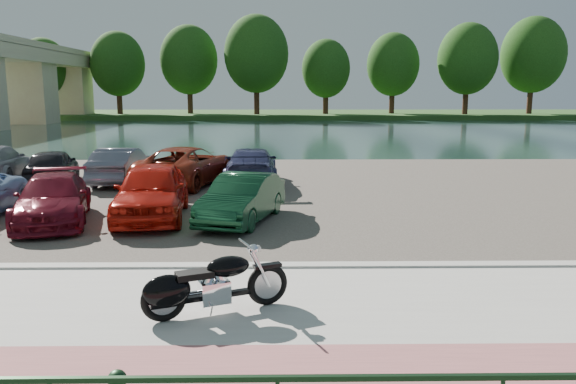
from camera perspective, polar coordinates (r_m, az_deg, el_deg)
ground at (r=9.24m, az=-0.94°, el=-11.88°), size 200.00×200.00×0.00m
promenade at (r=8.30m, az=-0.95°, el=-14.14°), size 60.00×6.00×0.10m
pink_path at (r=6.93m, az=-0.99°, el=-18.84°), size 60.00×2.00×0.01m
kerb at (r=11.10m, az=-0.91°, el=-7.66°), size 60.00×0.30×0.14m
parking_lot at (r=19.87m, az=-0.86°, el=0.16°), size 60.00×18.00×0.04m
river at (r=48.69m, az=-0.82°, el=6.07°), size 120.00×40.00×0.00m
far_bank at (r=80.63m, az=-0.81°, el=7.90°), size 120.00×24.00×0.60m
far_trees at (r=74.59m, az=2.61°, el=13.23°), size 70.25×10.68×12.52m
motorcycle at (r=8.71m, az=-8.61°, el=-9.43°), size 2.21×1.14×1.05m
car_3 at (r=16.10m, az=-22.76°, el=-0.66°), size 2.83×4.62×1.25m
car_4 at (r=15.72m, az=-13.69°, el=0.10°), size 2.24×4.62×1.52m
car_5 at (r=14.96m, az=-4.67°, el=-0.65°), size 2.32×4.04×1.26m
car_8 at (r=22.98m, az=-22.84°, el=2.45°), size 2.33×4.13×1.33m
car_9 at (r=22.21m, az=-16.57°, el=2.62°), size 1.51×4.13×1.35m
car_10 at (r=21.32m, az=-10.34°, el=2.68°), size 3.52×5.56×1.43m
car_11 at (r=21.06m, az=-3.78°, el=2.65°), size 2.05×4.77×1.37m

